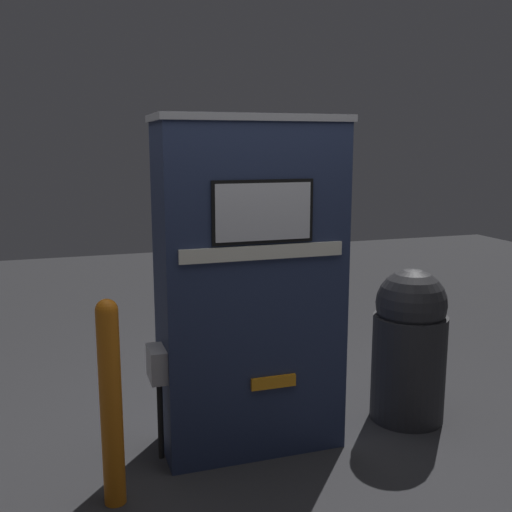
% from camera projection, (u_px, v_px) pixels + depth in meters
% --- Properties ---
extents(ground_plane, '(14.00, 14.00, 0.00)m').
position_uv_depth(ground_plane, '(262.00, 461.00, 3.48)').
color(ground_plane, '#2D2D30').
extents(gas_pump, '(1.16, 0.51, 1.97)m').
position_uv_depth(gas_pump, '(249.00, 287.00, 3.51)').
color(gas_pump, '#232D4C').
rests_on(gas_pump, ground_plane).
extents(safety_bollard, '(0.11, 0.11, 1.08)m').
position_uv_depth(safety_bollard, '(111.00, 400.00, 2.97)').
color(safety_bollard, orange).
rests_on(safety_bollard, ground_plane).
extents(trash_bin, '(0.48, 0.48, 1.02)m').
position_uv_depth(trash_bin, '(409.00, 344.00, 3.94)').
color(trash_bin, '#232326').
rests_on(trash_bin, ground_plane).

